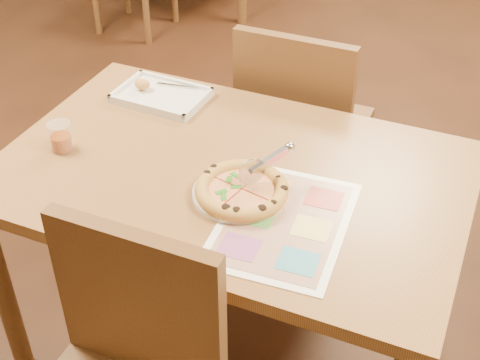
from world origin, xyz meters
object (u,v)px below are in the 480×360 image
at_px(appetizer_tray, 160,96).
at_px(glass_tumbler, 61,138).
at_px(menu, 283,222).
at_px(pizza, 242,190).
at_px(dining_table, 231,194).
at_px(plate, 240,193).
at_px(chair_far, 299,113).
at_px(pizza_cutter, 264,164).

xyz_separation_m(appetizer_tray, glass_tumbler, (-0.12, -0.37, 0.03)).
height_order(appetizer_tray, menu, appetizer_tray).
bearing_deg(pizza, dining_table, 127.06).
relative_size(plate, menu, 0.58).
xyz_separation_m(dining_table, chair_far, (-0.00, 0.60, -0.07)).
bearing_deg(glass_tumbler, pizza_cutter, 5.25).
height_order(pizza, glass_tumbler, glass_tumbler).
xyz_separation_m(pizza, pizza_cutter, (0.04, 0.06, 0.06)).
height_order(chair_far, appetizer_tray, chair_far).
distance_m(plate, pizza_cutter, 0.10).
distance_m(dining_table, plate, 0.15).
relative_size(plate, pizza_cutter, 1.97).
relative_size(appetizer_tray, glass_tumbler, 3.41).
bearing_deg(appetizer_tray, menu, -35.85).
bearing_deg(pizza, plate, 134.30).
xyz_separation_m(plate, glass_tumbler, (-0.56, -0.01, 0.03)).
bearing_deg(plate, chair_far, 95.70).
bearing_deg(appetizer_tray, chair_far, 42.10).
bearing_deg(plate, dining_table, 126.30).
bearing_deg(pizza_cutter, glass_tumbler, 133.96).
bearing_deg(glass_tumbler, pizza, -0.22).
relative_size(plate, glass_tumbler, 2.93).
xyz_separation_m(plate, pizza, (0.01, -0.01, 0.02)).
height_order(chair_far, menu, chair_far).
xyz_separation_m(pizza_cutter, glass_tumbler, (-0.61, -0.06, -0.05)).
relative_size(dining_table, chair_far, 2.77).
bearing_deg(pizza_cutter, menu, -99.85).
bearing_deg(pizza, chair_far, 96.32).
bearing_deg(dining_table, menu, -35.88).
height_order(dining_table, pizza, pizza).
height_order(appetizer_tray, glass_tumbler, glass_tumbler).
distance_m(appetizer_tray, menu, 0.72).
distance_m(dining_table, glass_tumbler, 0.51).
bearing_deg(dining_table, pizza, -52.94).
bearing_deg(chair_far, glass_tumbler, 55.20).
distance_m(plate, appetizer_tray, 0.57).
relative_size(chair_far, pizza_cutter, 3.67).
distance_m(chair_far, plate, 0.72).
height_order(pizza_cutter, glass_tumbler, pizza_cutter).
relative_size(chair_far, pizza, 1.90).
distance_m(chair_far, pizza, 0.73).
bearing_deg(glass_tumbler, appetizer_tray, 72.19).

